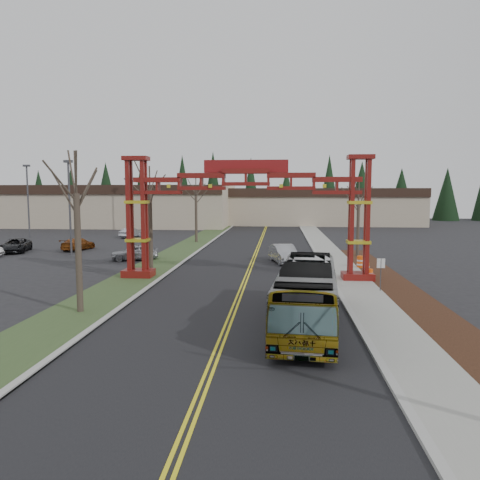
# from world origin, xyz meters

# --- Properties ---
(ground) EXTENTS (200.00, 200.00, 0.00)m
(ground) POSITION_xyz_m (0.00, 0.00, 0.00)
(ground) COLOR black
(ground) RESTS_ON ground
(road) EXTENTS (12.00, 110.00, 0.02)m
(road) POSITION_xyz_m (0.00, 25.00, 0.01)
(road) COLOR black
(road) RESTS_ON ground
(lane_line_left) EXTENTS (0.12, 100.00, 0.01)m
(lane_line_left) POSITION_xyz_m (-0.12, 25.00, 0.03)
(lane_line_left) COLOR yellow
(lane_line_left) RESTS_ON road
(lane_line_right) EXTENTS (0.12, 100.00, 0.01)m
(lane_line_right) POSITION_xyz_m (0.12, 25.00, 0.03)
(lane_line_right) COLOR yellow
(lane_line_right) RESTS_ON road
(curb_right) EXTENTS (0.30, 110.00, 0.15)m
(curb_right) POSITION_xyz_m (6.15, 25.00, 0.07)
(curb_right) COLOR #A9A9A4
(curb_right) RESTS_ON ground
(sidewalk_right) EXTENTS (2.60, 110.00, 0.14)m
(sidewalk_right) POSITION_xyz_m (7.60, 25.00, 0.08)
(sidewalk_right) COLOR gray
(sidewalk_right) RESTS_ON ground
(landscape_strip) EXTENTS (2.60, 50.00, 0.12)m
(landscape_strip) POSITION_xyz_m (10.20, 10.00, 0.06)
(landscape_strip) COLOR black
(landscape_strip) RESTS_ON ground
(grass_median) EXTENTS (4.00, 110.00, 0.08)m
(grass_median) POSITION_xyz_m (-8.00, 25.00, 0.04)
(grass_median) COLOR #364D26
(grass_median) RESTS_ON ground
(curb_left) EXTENTS (0.30, 110.00, 0.15)m
(curb_left) POSITION_xyz_m (-6.15, 25.00, 0.07)
(curb_left) COLOR #A9A9A4
(curb_left) RESTS_ON ground
(gateway_arch) EXTENTS (18.20, 1.60, 8.90)m
(gateway_arch) POSITION_xyz_m (0.00, 18.00, 5.98)
(gateway_arch) COLOR maroon
(gateway_arch) RESTS_ON ground
(retail_building_west) EXTENTS (46.00, 22.30, 7.50)m
(retail_building_west) POSITION_xyz_m (-30.00, 71.96, 3.76)
(retail_building_west) COLOR tan
(retail_building_west) RESTS_ON ground
(retail_building_east) EXTENTS (38.00, 20.30, 7.00)m
(retail_building_east) POSITION_xyz_m (10.00, 79.95, 3.51)
(retail_building_east) COLOR tan
(retail_building_east) RESTS_ON ground
(conifer_treeline) EXTENTS (116.10, 5.60, 13.00)m
(conifer_treeline) POSITION_xyz_m (0.25, 92.00, 6.49)
(conifer_treeline) COLOR black
(conifer_treeline) RESTS_ON ground
(transit_bus) EXTENTS (3.56, 11.17, 3.06)m
(transit_bus) POSITION_xyz_m (3.73, 6.20, 1.53)
(transit_bus) COLOR #94969B
(transit_bus) RESTS_ON ground
(silver_sedan) EXTENTS (2.97, 5.29, 1.65)m
(silver_sedan) POSITION_xyz_m (2.84, 26.02, 0.83)
(silver_sedan) COLOR #A5A8AD
(silver_sedan) RESTS_ON ground
(parked_car_near_a) EXTENTS (4.61, 2.96, 1.46)m
(parked_car_near_a) POSITION_xyz_m (-11.00, 26.59, 0.73)
(parked_car_near_a) COLOR #9FA0A7
(parked_car_near_a) RESTS_ON ground
(parked_car_near_c) EXTENTS (3.80, 5.67, 1.44)m
(parked_car_near_c) POSITION_xyz_m (-25.31, 31.23, 0.72)
(parked_car_near_c) COLOR black
(parked_car_near_c) RESTS_ON ground
(parked_car_mid_a) EXTENTS (2.54, 4.85, 1.34)m
(parked_car_mid_a) POSITION_xyz_m (-19.48, 33.49, 0.67)
(parked_car_mid_a) COLOR brown
(parked_car_mid_a) RESTS_ON ground
(parked_car_far_a) EXTENTS (2.47, 4.29, 1.34)m
(parked_car_far_a) POSITION_xyz_m (-18.17, 47.75, 0.67)
(parked_car_far_a) COLOR #B4B4BC
(parked_car_far_a) RESTS_ON ground
(bare_tree_median_near) EXTENTS (3.30, 3.30, 8.43)m
(bare_tree_median_near) POSITION_xyz_m (-8.00, 7.80, 6.21)
(bare_tree_median_near) COLOR #382D26
(bare_tree_median_near) RESTS_ON ground
(bare_tree_median_mid) EXTENTS (3.24, 3.24, 8.40)m
(bare_tree_median_mid) POSITION_xyz_m (-8.00, 21.48, 6.21)
(bare_tree_median_mid) COLOR #382D26
(bare_tree_median_mid) RESTS_ON ground
(bare_tree_median_far) EXTENTS (3.34, 3.34, 8.25)m
(bare_tree_median_far) POSITION_xyz_m (-8.00, 42.26, 6.01)
(bare_tree_median_far) COLOR #382D26
(bare_tree_median_far) RESTS_ON ground
(bare_tree_right_far) EXTENTS (3.08, 3.08, 7.41)m
(bare_tree_right_far) POSITION_xyz_m (10.00, 30.49, 5.34)
(bare_tree_right_far) COLOR #382D26
(bare_tree_right_far) RESTS_ON ground
(light_pole_near) EXTENTS (0.82, 0.41, 9.48)m
(light_pole_near) POSITION_xyz_m (-18.58, 29.83, 5.48)
(light_pole_near) COLOR #3F3F44
(light_pole_near) RESTS_ON ground
(light_pole_mid) EXTENTS (0.87, 0.44, 10.04)m
(light_pole_mid) POSITION_xyz_m (-32.18, 46.39, 5.81)
(light_pole_mid) COLOR #3F3F44
(light_pole_mid) RESTS_ON ground
(light_pole_far) EXTENTS (0.74, 0.37, 8.55)m
(light_pole_far) POSITION_xyz_m (-22.40, 58.98, 4.95)
(light_pole_far) COLOR #3F3F44
(light_pole_far) RESTS_ON ground
(street_sign) EXTENTS (0.50, 0.06, 2.18)m
(street_sign) POSITION_xyz_m (8.77, 14.10, 1.57)
(street_sign) COLOR #3F3F44
(street_sign) RESTS_ON ground
(barrel_south) EXTENTS (0.48, 0.48, 0.89)m
(barrel_south) POSITION_xyz_m (8.82, 17.92, 0.45)
(barrel_south) COLOR #F7560D
(barrel_south) RESTS_ON ground
(barrel_mid) EXTENTS (0.49, 0.49, 0.92)m
(barrel_mid) POSITION_xyz_m (9.08, 20.74, 0.46)
(barrel_mid) COLOR #F7560D
(barrel_mid) RESTS_ON ground
(barrel_north) EXTENTS (0.58, 0.58, 1.07)m
(barrel_north) POSITION_xyz_m (9.10, 23.40, 0.54)
(barrel_north) COLOR #F7560D
(barrel_north) RESTS_ON ground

